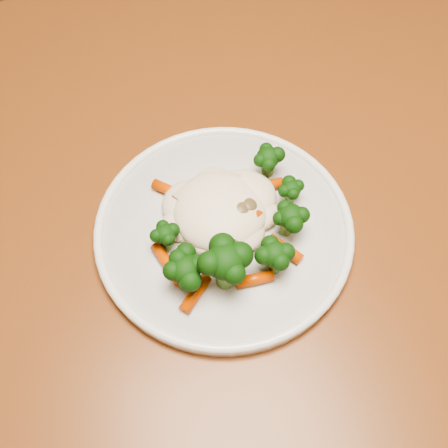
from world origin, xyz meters
name	(u,v)px	position (x,y,z in m)	size (l,w,h in m)	color
dining_table	(191,228)	(0.25, -0.20, 0.66)	(1.40, 1.07, 0.75)	brown
plate	(224,231)	(0.27, -0.28, 0.76)	(0.27, 0.27, 0.01)	white
meal	(227,226)	(0.27, -0.29, 0.78)	(0.18, 0.17, 0.05)	#FFECCB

